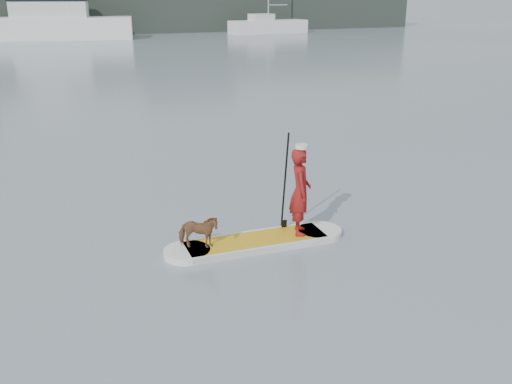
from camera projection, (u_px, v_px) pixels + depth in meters
name	position (u px, v px, depth m)	size (l,w,h in m)	color
ground	(65.00, 218.00, 11.31)	(140.00, 140.00, 0.00)	slate
paddleboard	(256.00, 242.00, 10.07)	(3.30, 0.89, 0.12)	gold
paddler	(300.00, 192.00, 10.06)	(0.57, 0.38, 1.57)	maroon
white_cap	(302.00, 147.00, 9.79)	(0.22, 0.22, 0.07)	silver
dog	(198.00, 232.00, 9.61)	(0.32, 0.69, 0.59)	brown
paddle	(285.00, 193.00, 10.33)	(0.10, 0.30, 2.00)	black
sailboat_f	(268.00, 25.00, 60.03)	(8.57, 3.31, 12.53)	silver
motor_yacht_a	(58.00, 17.00, 52.13)	(12.55, 6.05, 7.23)	silver
shore_mass	(13.00, 4.00, 56.47)	(90.00, 6.00, 6.00)	black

